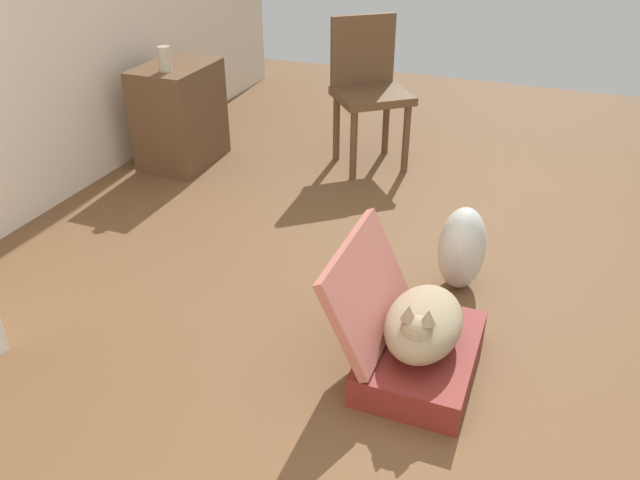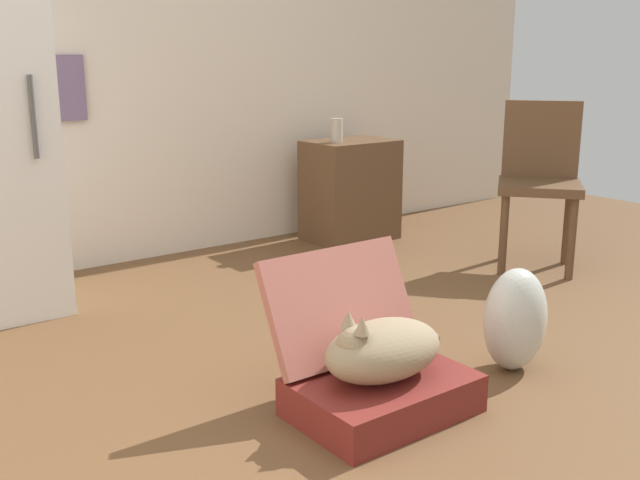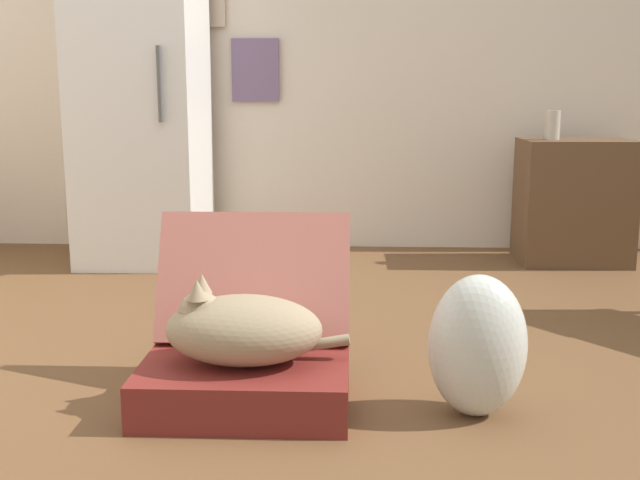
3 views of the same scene
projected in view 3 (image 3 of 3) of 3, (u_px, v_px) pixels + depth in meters
ground_plane at (316, 395)px, 2.24m from camera, size 7.68×7.68×0.00m
wall_back at (335, 14)px, 4.21m from camera, size 6.40×0.15×2.60m
suitcase_base at (245, 385)px, 2.15m from camera, size 0.58×0.41×0.13m
suitcase_lid at (254, 278)px, 2.32m from camera, size 0.58×0.21×0.38m
cat at (241, 328)px, 2.12m from camera, size 0.52×0.28×0.25m
plastic_bag_white at (477, 346)px, 2.07m from camera, size 0.27×0.21×0.40m
refrigerator at (142, 101)px, 3.89m from camera, size 0.60×0.66×1.66m
side_table at (573, 201)px, 3.94m from camera, size 0.55×0.39×0.64m
vase_tall at (553, 125)px, 3.84m from camera, size 0.07×0.07×0.15m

